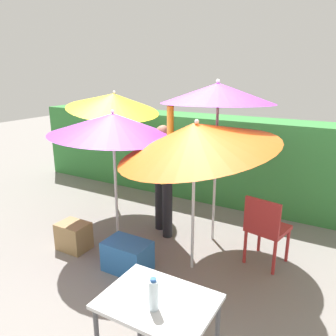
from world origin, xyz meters
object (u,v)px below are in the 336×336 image
at_px(umbrella_orange, 113,102).
at_px(cooler_box, 127,256).
at_px(chair_plastic, 266,227).
at_px(folding_table, 158,311).
at_px(umbrella_rainbow, 196,137).
at_px(crate_cardboard, 74,236).
at_px(umbrella_yellow, 218,94).
at_px(bottle_water, 154,295).
at_px(person_vendor, 163,172).
at_px(umbrella_navy, 113,125).

xyz_separation_m(umbrella_orange, cooler_box, (1.25, -1.41, -1.65)).
bearing_deg(chair_plastic, folding_table, -97.07).
distance_m(umbrella_rainbow, crate_cardboard, 2.18).
distance_m(umbrella_yellow, crate_cardboard, 2.66).
xyz_separation_m(umbrella_orange, crate_cardboard, (0.33, -1.36, -1.65)).
xyz_separation_m(chair_plastic, bottle_water, (-0.23, -2.15, 0.36)).
bearing_deg(umbrella_yellow, cooler_box, -115.36).
bearing_deg(umbrella_yellow, person_vendor, -166.54).
distance_m(umbrella_rainbow, bottle_water, 1.85).
distance_m(umbrella_rainbow, person_vendor, 1.23).
bearing_deg(umbrella_rainbow, chair_plastic, 36.32).
distance_m(umbrella_rainbow, umbrella_yellow, 0.91).
bearing_deg(chair_plastic, bottle_water, -96.13).
bearing_deg(bottle_water, person_vendor, 119.27).
distance_m(umbrella_navy, chair_plastic, 2.30).
bearing_deg(bottle_water, umbrella_rainbow, 106.48).
xyz_separation_m(umbrella_yellow, chair_plastic, (0.80, -0.29, -1.52)).
xyz_separation_m(umbrella_orange, bottle_water, (2.40, -2.62, -0.96)).
relative_size(person_vendor, chair_plastic, 2.11).
height_order(person_vendor, chair_plastic, person_vendor).
relative_size(umbrella_rainbow, folding_table, 2.50).
bearing_deg(bottle_water, umbrella_yellow, 103.10).
bearing_deg(umbrella_rainbow, umbrella_orange, 152.62).
distance_m(umbrella_rainbow, folding_table, 1.86).
height_order(umbrella_rainbow, cooler_box, umbrella_rainbow).
height_order(cooler_box, folding_table, folding_table).
height_order(umbrella_orange, bottle_water, umbrella_orange).
bearing_deg(chair_plastic, person_vendor, 175.44).
distance_m(umbrella_navy, person_vendor, 0.98).
distance_m(person_vendor, chair_plastic, 1.57).
xyz_separation_m(person_vendor, cooler_box, (0.12, -1.06, -0.75)).
height_order(cooler_box, crate_cardboard, cooler_box).
bearing_deg(umbrella_rainbow, person_vendor, 140.88).
height_order(umbrella_navy, crate_cardboard, umbrella_navy).
relative_size(umbrella_yellow, chair_plastic, 2.48).
xyz_separation_m(cooler_box, crate_cardboard, (-0.92, 0.04, -0.00)).
bearing_deg(umbrella_orange, bottle_water, -47.51).
bearing_deg(folding_table, chair_plastic, 82.93).
height_order(umbrella_yellow, bottle_water, umbrella_yellow).
xyz_separation_m(crate_cardboard, folding_table, (2.05, -1.16, 0.48)).
height_order(umbrella_navy, cooler_box, umbrella_navy).
distance_m(crate_cardboard, bottle_water, 2.52).
bearing_deg(umbrella_navy, person_vendor, 46.02).
height_order(crate_cardboard, bottle_water, bottle_water).
relative_size(umbrella_yellow, umbrella_navy, 1.20).
xyz_separation_m(person_vendor, chair_plastic, (1.50, -0.12, -0.42)).
relative_size(chair_plastic, folding_table, 1.11).
bearing_deg(crate_cardboard, chair_plastic, 21.19).
distance_m(umbrella_yellow, bottle_water, 2.76).
xyz_separation_m(umbrella_orange, umbrella_yellow, (1.83, -0.18, 0.20)).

